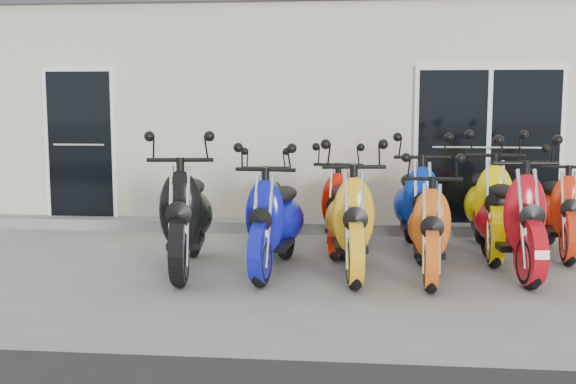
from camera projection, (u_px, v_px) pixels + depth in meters
The scene contains 16 objects.
ground at pixel (283, 264), 8.18m from camera, with size 80.00×80.00×0.00m, color gray.
building at pixel (314, 113), 13.10m from camera, with size 14.00×6.00×3.20m, color beige.
roof_cap at pixel (314, 18), 12.88m from camera, with size 14.20×6.20×0.16m, color #3F3F42.
front_step at pixel (298, 226), 10.16m from camera, with size 14.00×0.40×0.15m, color gray.
door_left at pixel (80, 140), 10.48m from camera, with size 1.07×0.08×2.22m, color black.
door_right at pixel (488, 143), 9.89m from camera, with size 2.02×0.08×2.22m, color black.
scooter_front_black at pixel (186, 200), 7.79m from camera, with size 0.76×2.10×1.55m, color black, non-canonical shape.
scooter_front_blue at pixel (275, 206), 7.74m from camera, with size 0.71×1.94×1.43m, color #0C119D, non-canonical shape.
scooter_front_orange_a at pixel (350, 205), 7.68m from camera, with size 0.73×2.00×1.48m, color gold, non-canonical shape.
scooter_front_orange_b at pixel (430, 214), 7.51m from camera, with size 0.66×1.82×1.35m, color #D45714, non-canonical shape.
scooter_front_red at pixel (510, 203), 7.70m from camera, with size 0.75×2.06×1.52m, color #AD0B15, non-canonical shape.
scooter_back_green at pixel (268, 196), 9.03m from camera, with size 0.64×1.75×1.30m, color green, non-canonical shape.
scooter_back_red at pixel (341, 195), 8.89m from camera, with size 0.67×1.84×1.36m, color red, non-canonical shape.
scooter_back_blue at pixel (417, 192), 8.70m from camera, with size 0.73×2.02×1.49m, color #05269C, non-canonical shape.
scooter_back_yellow at pixel (489, 192), 8.59m from camera, with size 0.75×2.07×1.53m, color #F5DD00, non-canonical shape.
scooter_back_extra at pixel (560, 198), 8.62m from camera, with size 0.67×1.84×1.36m, color red, non-canonical shape.
Camera 1 is at (0.88, -7.95, 1.88)m, focal length 45.00 mm.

